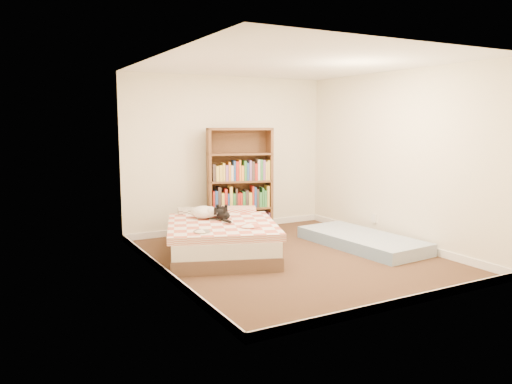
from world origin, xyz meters
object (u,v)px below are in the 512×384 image
floor_mattress (362,240)px  black_cat (220,214)px  bookshelf (239,196)px  bed (220,237)px  white_dog (205,212)px

floor_mattress → black_cat: black_cat is taller
bookshelf → floor_mattress: (1.18, -1.59, -0.52)m
bed → white_dog: (-0.13, 0.23, 0.31)m
bed → bookshelf: (0.77, 0.97, 0.37)m
bookshelf → white_dog: size_ratio=3.78×
bookshelf → white_dog: 1.16m
black_cat → white_dog: (-0.18, 0.13, 0.02)m
black_cat → white_dog: bearing=175.4°
bed → bookshelf: bearing=71.4°
bookshelf → black_cat: 1.13m
bed → black_cat: 0.32m
floor_mattress → white_dog: (-2.07, 0.85, 0.46)m
bed → black_cat: bearing=83.9°
bed → black_cat: black_cat is taller
floor_mattress → white_dog: white_dog is taller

